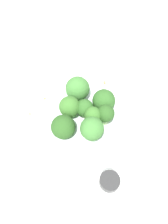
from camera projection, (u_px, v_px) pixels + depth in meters
ground_plane at (84, 131)px, 0.56m from camera, size 3.00×3.00×0.00m
bowl at (84, 126)px, 0.54m from camera, size 0.21×0.21×0.05m
broccoli_floret_0 at (63, 127)px, 0.47m from camera, size 0.05×0.05×0.06m
broccoli_floret_1 at (83, 108)px, 0.50m from camera, size 0.04×0.04×0.05m
broccoli_floret_2 at (78, 89)px, 0.53m from camera, size 0.06×0.06×0.06m
broccoli_floret_3 at (70, 107)px, 0.50m from camera, size 0.05×0.05×0.06m
broccoli_floret_4 at (104, 101)px, 0.51m from camera, size 0.05×0.05×0.06m
broccoli_floret_5 at (93, 115)px, 0.48m from camera, size 0.04×0.04×0.06m
broccoli_floret_6 at (92, 129)px, 0.46m from camera, size 0.05×0.05×0.06m
broccoli_floret_7 at (106, 113)px, 0.49m from camera, size 0.04×0.04×0.06m
pepper_shaker at (108, 186)px, 0.44m from camera, size 0.04×0.04×0.07m
almond_crumb_0 at (45, 98)px, 0.61m from camera, size 0.01×0.01×0.01m
almond_crumb_1 at (30, 114)px, 0.58m from camera, size 0.01×0.01×0.01m
almond_crumb_2 at (105, 82)px, 0.65m from camera, size 0.01×0.01×0.01m
almond_crumb_3 at (77, 95)px, 0.62m from camera, size 0.01×0.01×0.01m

